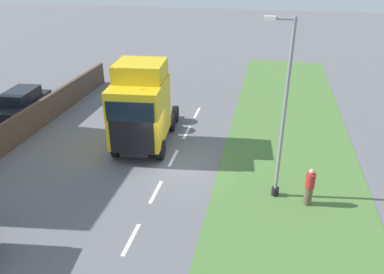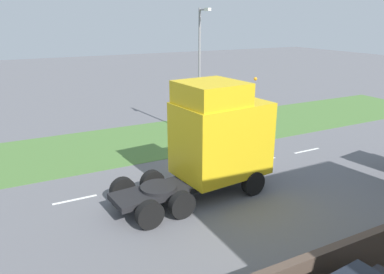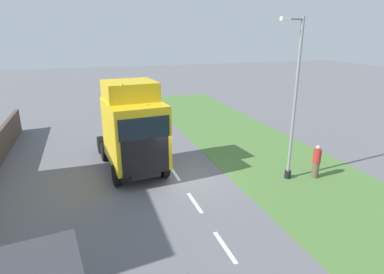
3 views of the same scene
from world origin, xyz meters
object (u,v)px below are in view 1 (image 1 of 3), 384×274
lorry_cab (141,108)px  pedestrian (309,187)px  parked_car (22,105)px  lamp_post (281,122)px

lorry_cab → pedestrian: bearing=152.2°
parked_car → pedestrian: size_ratio=2.73×
parked_car → lamp_post: bearing=157.0°
lamp_post → pedestrian: size_ratio=4.42×
lorry_cab → lamp_post: lamp_post is taller
lorry_cab → lamp_post: size_ratio=0.90×
lorry_cab → lamp_post: 7.87m
lamp_post → pedestrian: 3.10m
lamp_post → lorry_cab: bearing=-23.9°
lorry_cab → parked_car: lorry_cab is taller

